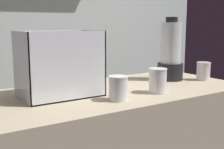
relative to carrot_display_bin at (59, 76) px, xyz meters
The scene contains 6 objects.
back_wall_unit 0.82m from the carrot_display_bin, 70.37° to the left, with size 2.60×0.24×2.50m.
carrot_display_bin is the anchor object (origin of this frame).
blender_pitcher 0.71m from the carrot_display_bin, ahead, with size 0.15×0.15×0.37m.
juice_cup_carrot_far_left 0.29m from the carrot_display_bin, 50.14° to the right, with size 0.09×0.09×0.11m.
juice_cup_beet_left 0.47m from the carrot_display_bin, 25.61° to the right, with size 0.09×0.09×0.12m.
juice_cup_orange_middle 0.87m from the carrot_display_bin, ahead, with size 0.08×0.08×0.11m.
Camera 1 is at (-0.79, -1.23, 1.23)m, focal length 47.94 mm.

